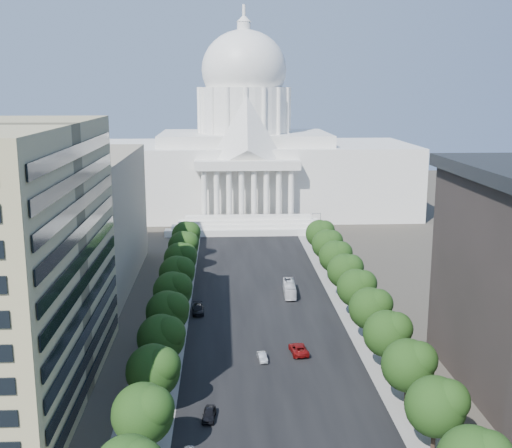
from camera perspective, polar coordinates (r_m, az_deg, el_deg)
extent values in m
cube|color=black|center=(144.93, 0.31, -5.98)|extent=(30.00, 260.00, 0.01)
cube|color=gray|center=(145.13, -7.24, -6.05)|extent=(8.00, 260.00, 0.02)
cube|color=gray|center=(147.21, 7.75, -5.81)|extent=(8.00, 260.00, 0.02)
cube|color=white|center=(234.97, -1.02, 4.12)|extent=(120.00, 50.00, 25.00)
cube|color=white|center=(233.42, -1.04, 7.65)|extent=(60.00, 40.00, 4.00)
cube|color=white|center=(207.19, -0.77, 5.29)|extent=(34.00, 8.00, 3.00)
cylinder|color=white|center=(232.88, -1.05, 10.10)|extent=(32.00, 32.00, 16.00)
ellipsoid|color=white|center=(232.83, -1.06, 13.55)|extent=(30.00, 30.00, 27.60)
cylinder|color=white|center=(233.54, -1.07, 16.74)|extent=(4.80, 4.80, 7.00)
cone|color=white|center=(233.95, -1.08, 17.84)|extent=(5.20, 5.20, 2.50)
cylinder|color=white|center=(234.22, -1.08, 18.44)|extent=(1.20, 1.20, 4.00)
cube|color=gray|center=(155.80, -17.82, 0.42)|extent=(38.00, 52.00, 30.00)
sphere|color=#17320E|center=(81.97, -10.05, -16.28)|extent=(7.60, 7.60, 7.60)
sphere|color=#17320E|center=(80.61, -9.17, -15.85)|extent=(5.32, 5.32, 5.32)
cylinder|color=#33261C|center=(94.69, -9.05, -15.36)|extent=(0.56, 0.56, 2.94)
sphere|color=#17320E|center=(92.63, -9.14, -12.78)|extent=(7.60, 7.60, 7.60)
sphere|color=#17320E|center=(91.34, -8.37, -12.34)|extent=(5.32, 5.32, 5.32)
cylinder|color=#33261C|center=(105.44, -8.37, -12.37)|extent=(0.56, 0.56, 2.94)
sphere|color=#17320E|center=(103.59, -8.45, -10.00)|extent=(7.60, 7.60, 7.60)
sphere|color=#17320E|center=(102.35, -7.75, -9.57)|extent=(5.32, 5.32, 5.32)
cylinder|color=#33261C|center=(116.43, -7.83, -9.94)|extent=(0.56, 0.56, 2.94)
sphere|color=#17320E|center=(114.76, -7.89, -7.76)|extent=(7.60, 7.60, 7.60)
sphere|color=#17320E|center=(113.56, -7.27, -7.35)|extent=(5.32, 5.32, 5.32)
cylinder|color=#33261C|center=(127.60, -7.38, -7.93)|extent=(0.56, 0.56, 2.94)
sphere|color=#17320E|center=(126.08, -7.44, -5.92)|extent=(7.60, 7.60, 7.60)
sphere|color=#17320E|center=(124.92, -6.87, -5.53)|extent=(5.32, 5.32, 5.32)
cylinder|color=#33261C|center=(138.91, -7.02, -6.24)|extent=(0.56, 0.56, 2.94)
sphere|color=#17320E|center=(137.52, -7.07, -4.38)|extent=(7.60, 7.60, 7.60)
sphere|color=#17320E|center=(136.38, -6.54, -4.01)|extent=(5.32, 5.32, 5.32)
cylinder|color=#33261C|center=(150.33, -6.71, -4.81)|extent=(0.56, 0.56, 2.94)
sphere|color=#17320E|center=(149.04, -6.75, -3.08)|extent=(7.60, 7.60, 7.60)
sphere|color=#17320E|center=(147.93, -6.27, -2.73)|extent=(5.32, 5.32, 5.32)
cylinder|color=#33261C|center=(161.83, -6.45, -3.58)|extent=(0.56, 0.56, 2.94)
sphere|color=#17320E|center=(160.64, -6.48, -1.97)|extent=(7.60, 7.60, 7.60)
sphere|color=#17320E|center=(159.55, -6.03, -1.63)|extent=(5.32, 5.32, 5.32)
cylinder|color=#33261C|center=(173.40, -6.22, -2.52)|extent=(0.56, 0.56, 2.94)
sphere|color=#17320E|center=(172.29, -6.25, -1.00)|extent=(7.60, 7.60, 7.60)
sphere|color=#17320E|center=(171.22, -5.83, -0.69)|extent=(5.32, 5.32, 5.32)
cylinder|color=#33261C|center=(87.64, 15.47, -18.07)|extent=(0.56, 0.56, 2.94)
sphere|color=#17320E|center=(85.41, 15.65, -15.34)|extent=(7.60, 7.60, 7.60)
sphere|color=#17320E|center=(84.68, 16.75, -14.79)|extent=(5.32, 5.32, 5.32)
cylinder|color=#33261C|center=(97.69, 13.21, -14.64)|extent=(0.56, 0.56, 2.94)
sphere|color=#17320E|center=(95.70, 13.34, -12.12)|extent=(7.60, 7.60, 7.60)
sphere|color=#17320E|center=(94.95, 14.29, -11.62)|extent=(5.32, 5.32, 5.32)
cylinder|color=#33261C|center=(108.14, 11.43, -11.85)|extent=(0.56, 0.56, 2.94)
sphere|color=#17320E|center=(106.34, 11.53, -9.53)|extent=(7.60, 7.60, 7.60)
sphere|color=#17320E|center=(105.58, 12.37, -9.06)|extent=(5.32, 5.32, 5.32)
cylinder|color=#33261C|center=(118.88, 9.99, -9.54)|extent=(0.56, 0.56, 2.94)
sphere|color=#17320E|center=(117.25, 10.07, -7.40)|extent=(7.60, 7.60, 7.60)
sphere|color=#17320E|center=(116.48, 10.82, -6.97)|extent=(5.32, 5.32, 5.32)
cylinder|color=#33261C|center=(129.84, 8.81, -7.61)|extent=(0.56, 0.56, 2.94)
sphere|color=#17320E|center=(128.35, 8.88, -5.64)|extent=(7.60, 7.60, 7.60)
sphere|color=#17320E|center=(127.58, 9.55, -5.23)|extent=(5.32, 5.32, 5.32)
cylinder|color=#33261C|center=(140.97, 7.82, -5.99)|extent=(0.56, 0.56, 2.94)
sphere|color=#17320E|center=(139.60, 7.88, -4.15)|extent=(7.60, 7.60, 7.60)
sphere|color=#17320E|center=(138.83, 8.49, -3.78)|extent=(5.32, 5.32, 5.32)
cylinder|color=#33261C|center=(152.24, 6.98, -4.60)|extent=(0.56, 0.56, 2.94)
sphere|color=#17320E|center=(150.97, 7.03, -2.89)|extent=(7.60, 7.60, 7.60)
sphere|color=#17320E|center=(150.19, 7.59, -2.54)|extent=(5.32, 5.32, 5.32)
cylinder|color=#33261C|center=(163.60, 6.26, -3.41)|extent=(0.56, 0.56, 2.94)
sphere|color=#17320E|center=(162.42, 6.30, -1.81)|extent=(7.60, 7.60, 7.60)
sphere|color=#17320E|center=(161.65, 6.82, -1.47)|extent=(5.32, 5.32, 5.32)
cylinder|color=#33261C|center=(175.06, 5.64, -2.37)|extent=(0.56, 0.56, 2.94)
sphere|color=#17320E|center=(173.95, 5.67, -0.87)|extent=(7.60, 7.60, 7.60)
sphere|color=#17320E|center=(173.18, 6.15, -0.55)|extent=(5.32, 5.32, 5.32)
cylinder|color=gray|center=(96.23, 14.93, -13.16)|extent=(0.18, 0.18, 9.00)
cylinder|color=gray|center=(94.15, 14.37, -10.85)|extent=(2.40, 0.14, 0.14)
sphere|color=gray|center=(93.88, 13.71, -10.95)|extent=(0.44, 0.44, 0.44)
cylinder|color=gray|center=(118.39, 11.23, -8.11)|extent=(0.18, 0.18, 9.00)
cylinder|color=gray|center=(116.71, 10.75, -6.16)|extent=(2.40, 0.14, 0.14)
sphere|color=gray|center=(116.48, 10.21, -6.22)|extent=(0.44, 0.44, 0.44)
cylinder|color=gray|center=(141.49, 8.78, -4.67)|extent=(0.18, 0.18, 9.00)
cylinder|color=gray|center=(140.09, 8.35, -2.99)|extent=(2.40, 0.14, 0.14)
sphere|color=gray|center=(139.91, 7.91, -3.04)|extent=(0.44, 0.44, 0.44)
cylinder|color=gray|center=(165.15, 7.03, -2.19)|extent=(0.18, 0.18, 9.00)
cylinder|color=gray|center=(163.95, 6.66, -0.74)|extent=(2.40, 0.14, 0.14)
sphere|color=gray|center=(163.80, 6.28, -0.78)|extent=(0.44, 0.44, 0.44)
cylinder|color=gray|center=(189.16, 5.73, -0.34)|extent=(0.18, 0.18, 9.00)
cylinder|color=gray|center=(188.11, 5.40, 0.94)|extent=(2.40, 0.14, 0.14)
sphere|color=gray|center=(187.98, 5.07, 0.90)|extent=(0.44, 0.44, 0.44)
imported|color=black|center=(92.32, -4.19, -16.51)|extent=(2.11, 4.46, 1.47)
imported|color=#B4B8BC|center=(109.57, 0.55, -11.74)|extent=(1.80, 3.99, 1.27)
imported|color=maroon|center=(112.39, 3.80, -11.04)|extent=(3.28, 6.12, 1.63)
imported|color=black|center=(131.35, -5.18, -7.59)|extent=(2.65, 5.78, 1.64)
imported|color=white|center=(142.08, 2.99, -5.77)|extent=(2.78, 10.23, 2.83)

